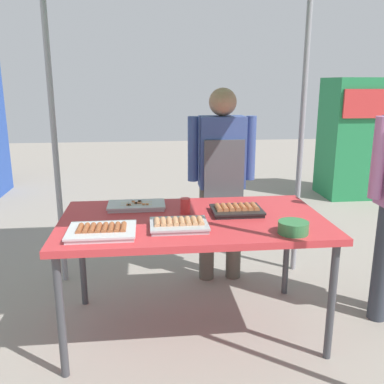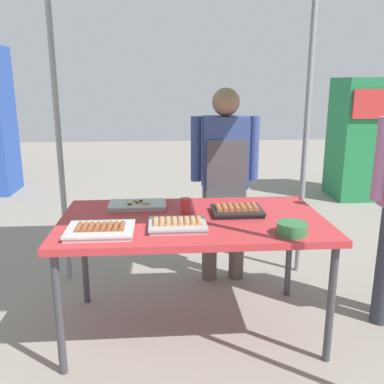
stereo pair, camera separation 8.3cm
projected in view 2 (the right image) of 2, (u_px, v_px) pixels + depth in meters
ground_plane at (193, 327)px, 2.76m from camera, size 18.00×18.00×0.00m
stall_table at (193, 226)px, 2.58m from camera, size 1.60×0.90×0.75m
tray_grilled_sausages at (237, 210)px, 2.64m from camera, size 0.31×0.25×0.05m
tray_meat_skewers at (138, 205)px, 2.77m from camera, size 0.37×0.21×0.04m
tray_pork_links at (100, 230)px, 2.30m from camera, size 0.36×0.29×0.05m
tray_spring_rolls at (178, 224)px, 2.39m from camera, size 0.32×0.25×0.05m
condiment_bowl at (292, 229)px, 2.28m from camera, size 0.17×0.17×0.07m
drink_cup_near_edge at (185, 206)px, 2.65m from camera, size 0.06×0.06×0.10m
vendor_woman at (225, 171)px, 3.23m from camera, size 0.52×0.22×1.51m
neighbor_stall_right at (362, 139)px, 5.71m from camera, size 0.75×0.71×1.61m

